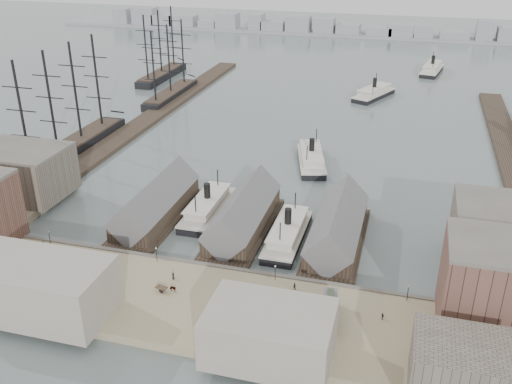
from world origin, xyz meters
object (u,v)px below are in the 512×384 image
(horse_cart_left, at_px, (37,253))
(tram, at_px, (331,311))
(horse_cart_center, at_px, (169,289))
(horse_cart_right, at_px, (269,316))
(ferry_docked_west, at_px, (208,206))

(horse_cart_left, bearing_deg, tram, -69.28)
(horse_cart_center, distance_m, horse_cart_right, 24.54)
(tram, height_order, horse_cart_right, tram)
(ferry_docked_west, bearing_deg, tram, -44.60)
(ferry_docked_west, relative_size, horse_cart_left, 5.97)
(ferry_docked_west, xyz_separation_m, horse_cart_center, (6.08, -42.00, 0.39))
(ferry_docked_west, height_order, tram, ferry_docked_west)
(horse_cart_center, bearing_deg, ferry_docked_west, 20.02)
(ferry_docked_west, xyz_separation_m, horse_cart_right, (30.36, -45.58, 0.39))
(ferry_docked_west, distance_m, horse_cart_right, 54.77)
(tram, distance_m, horse_cart_center, 36.62)
(tram, relative_size, horse_cart_center, 2.37)
(ferry_docked_west, height_order, horse_cart_right, ferry_docked_west)
(horse_cart_right, bearing_deg, horse_cart_left, 79.22)
(ferry_docked_west, height_order, horse_cart_center, ferry_docked_west)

